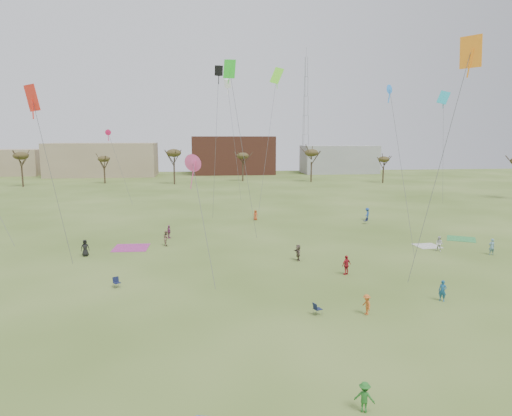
{
  "coord_description": "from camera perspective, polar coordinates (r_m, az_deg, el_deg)",
  "views": [
    {
      "loc": [
        -5.03,
        -30.88,
        12.28
      ],
      "look_at": [
        0.0,
        12.0,
        5.5
      ],
      "focal_mm": 32.46,
      "sensor_mm": 36.0,
      "label": 1
    }
  ],
  "objects": [
    {
      "name": "spectator_fore_a",
      "position": [
        42.21,
        11.08,
        -6.91
      ],
      "size": [
        1.11,
        0.89,
        1.76
      ],
      "primitive_type": "imported",
      "rotation": [
        0.0,
        0.0,
        3.66
      ],
      "color": "#B01E2A",
      "rests_on": "ground"
    },
    {
      "name": "blanket_olive",
      "position": [
        60.8,
        23.96,
        -3.51
      ],
      "size": [
        4.32,
        4.32,
        0.03
      ],
      "primitive_type": "cube",
      "rotation": [
        0.0,
        0.0,
        2.62
      ],
      "color": "#359247",
      "rests_on": "ground"
    },
    {
      "name": "blanket_cream",
      "position": [
        55.53,
        20.34,
        -4.41
      ],
      "size": [
        2.71,
        2.71,
        0.03
      ],
      "primitive_type": "cube",
      "rotation": [
        0.0,
        0.0,
        0.07
      ],
      "color": "silver",
      "rests_on": "ground"
    },
    {
      "name": "kites_aloft",
      "position": [
        64.11,
        -1.21,
        14.0
      ],
      "size": [
        65.03,
        50.78,
        21.51
      ],
      "color": "red",
      "rests_on": "ground"
    },
    {
      "name": "spectator_fore_b",
      "position": [
        53.03,
        -10.97,
        -3.67
      ],
      "size": [
        0.78,
        0.93,
        1.73
      ],
      "primitive_type": "imported",
      "rotation": [
        0.0,
        0.0,
        1.72
      ],
      "color": "#876B56",
      "rests_on": "ground"
    },
    {
      "name": "spectator_mid_e",
      "position": [
        53.39,
        21.65,
        -4.13
      ],
      "size": [
        0.97,
        0.99,
        1.61
      ],
      "primitive_type": "imported",
      "rotation": [
        0.0,
        0.0,
        5.43
      ],
      "color": "silver",
      "rests_on": "ground"
    },
    {
      "name": "camp_chair_right",
      "position": [
        66.76,
        13.33,
        -1.69
      ],
      "size": [
        0.63,
        0.59,
        0.87
      ],
      "rotation": [
        0.0,
        0.0,
        4.9
      ],
      "color": "#151C3C",
      "rests_on": "ground"
    },
    {
      "name": "flyer_mid_b",
      "position": [
        33.53,
        13.47,
        -11.49
      ],
      "size": [
        0.66,
        1.0,
        1.45
      ],
      "primitive_type": "imported",
      "rotation": [
        0.0,
        0.0,
        4.85
      ],
      "color": "#C16024",
      "rests_on": "ground"
    },
    {
      "name": "building_tan_west",
      "position": [
        164.43,
        -28.18,
        4.99
      ],
      "size": [
        20.0,
        12.0,
        8.0
      ],
      "primitive_type": "cube",
      "color": "#937F60",
      "rests_on": "ground"
    },
    {
      "name": "spectator_fore_c",
      "position": [
        46.19,
        5.21,
        -5.49
      ],
      "size": [
        0.61,
        1.54,
        1.62
      ],
      "primitive_type": "imported",
      "rotation": [
        0.0,
        0.0,
        4.8
      ],
      "color": "brown",
      "rests_on": "ground"
    },
    {
      "name": "flyer_near_right",
      "position": [
        37.8,
        22.0,
        -9.44
      ],
      "size": [
        0.68,
        0.68,
        1.59
      ],
      "primitive_type": "imported",
      "rotation": [
        0.0,
        0.0,
        5.48
      ],
      "color": "#1A527B",
      "rests_on": "ground"
    },
    {
      "name": "radio_tower",
      "position": [
        159.91,
        6.09,
        11.36
      ],
      "size": [
        1.51,
        1.72,
        41.0
      ],
      "color": "#9EA3A8",
      "rests_on": "ground"
    },
    {
      "name": "flyer_mid_a",
      "position": [
        50.74,
        -20.31,
        -4.64
      ],
      "size": [
        0.96,
        0.74,
        1.73
      ],
      "primitive_type": "imported",
      "rotation": [
        0.0,
        0.0,
        0.24
      ],
      "color": "black",
      "rests_on": "ground"
    },
    {
      "name": "ground",
      "position": [
        33.61,
        2.44,
        -12.52
      ],
      "size": [
        260.0,
        260.0,
        0.0
      ],
      "primitive_type": "plane",
      "color": "#3F591C",
      "rests_on": "ground"
    },
    {
      "name": "flyer_far_b",
      "position": [
        67.85,
        -0.06,
        -0.87
      ],
      "size": [
        0.84,
        0.69,
        1.47
      ],
      "primitive_type": "imported",
      "rotation": [
        0.0,
        0.0,
        0.35
      ],
      "color": "#C44921",
      "rests_on": "ground"
    },
    {
      "name": "flyer_near_center",
      "position": [
        22.87,
        13.23,
        -21.74
      ],
      "size": [
        1.05,
        0.89,
        1.42
      ],
      "primitive_type": "imported",
      "rotation": [
        0.0,
        0.0,
        2.66
      ],
      "color": "#236923",
      "rests_on": "ground"
    },
    {
      "name": "flyer_far_c",
      "position": [
        69.78,
        13.54,
        -0.71
      ],
      "size": [
        1.2,
        1.34,
        1.8
      ],
      "primitive_type": "imported",
      "rotation": [
        0.0,
        0.0,
        4.12
      ],
      "color": "#204593",
      "rests_on": "ground"
    },
    {
      "name": "building_tan",
      "position": [
        149.1,
        -18.37,
        5.68
      ],
      "size": [
        32.0,
        14.0,
        10.0
      ],
      "primitive_type": "cube",
      "color": "#937F60",
      "rests_on": "ground"
    },
    {
      "name": "flyer_mid_c",
      "position": [
        54.05,
        27.04,
        -4.26
      ],
      "size": [
        0.63,
        0.41,
        1.72
      ],
      "primitive_type": "imported",
      "rotation": [
        0.0,
        0.0,
        3.14
      ],
      "color": "#628EA3",
      "rests_on": "ground"
    },
    {
      "name": "spectator_mid_d",
      "position": [
        56.83,
        -10.67,
        -2.88
      ],
      "size": [
        0.74,
        1.02,
        1.61
      ],
      "primitive_type": "imported",
      "rotation": [
        0.0,
        0.0,
        1.99
      ],
      "color": "#8C3A6F",
      "rests_on": "ground"
    },
    {
      "name": "building_brick",
      "position": [
        151.34,
        -2.9,
        6.54
      ],
      "size": [
        26.0,
        16.0,
        12.0
      ],
      "primitive_type": "cube",
      "color": "brown",
      "rests_on": "ground"
    },
    {
      "name": "camp_chair_left",
      "position": [
        39.84,
        -16.77,
        -9.03
      ],
      "size": [
        0.71,
        0.73,
        0.87
      ],
      "rotation": [
        0.0,
        0.0,
        0.56
      ],
      "color": "#151B39",
      "rests_on": "ground"
    },
    {
      "name": "camp_chair_center",
      "position": [
        33.04,
        7.58,
        -12.49
      ],
      "size": [
        0.69,
        0.66,
        0.87
      ],
      "rotation": [
        0.0,
        0.0,
        1.93
      ],
      "color": "#151D3C",
      "rests_on": "ground"
    },
    {
      "name": "building_grey",
      "position": [
        155.73,
        10.18,
        5.93
      ],
      "size": [
        24.0,
        12.0,
        9.0
      ],
      "primitive_type": "cube",
      "color": "gray",
      "rests_on": "ground"
    },
    {
      "name": "tree_line",
      "position": [
        110.14,
        -5.58,
        6.18
      ],
      "size": [
        117.44,
        49.32,
        8.91
      ],
      "color": "#3A2B1E",
      "rests_on": "ground"
    },
    {
      "name": "blanket_plum",
      "position": [
        53.09,
        -15.15,
        -4.76
      ],
      "size": [
        3.84,
        3.84,
        0.03
      ],
      "primitive_type": "cube",
      "rotation": [
        0.0,
        0.0,
        1.54
      ],
      "color": "#A93484",
      "rests_on": "ground"
    }
  ]
}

